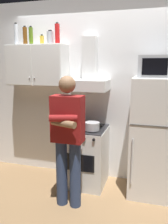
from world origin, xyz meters
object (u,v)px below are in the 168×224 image
microwave (158,66)px  bottle_beer_brown (25,36)px  range_hood (88,76)px  bottle_olive_oil (31,36)px  person_standing (68,137)px  refrigerator (154,138)px  bottle_soda_red (57,34)px  bottle_spice_jar (42,40)px  cooking_pot (92,126)px  bottle_canister_steel (50,38)px  stove_oven (86,156)px  upper_cabinet (37,65)px  bottle_vodka_clear (16,34)px

microwave → bottle_beer_brown: (-1.94, 0.12, 0.44)m
range_hood → bottle_olive_oil: 1.06m
person_standing → bottle_olive_oil: 1.70m
refrigerator → bottle_olive_oil: bearing=175.6°
refrigerator → bottle_soda_red: size_ratio=5.37×
microwave → bottle_spice_jar: bottle_spice_jar is taller
cooking_pot → bottle_canister_steel: size_ratio=1.51×
microwave → bottle_soda_red: 1.49m
stove_oven → cooking_pot: cooking_pot is taller
range_hood → person_standing: size_ratio=0.46×
microwave → bottle_canister_steel: bottle_canister_steel is taller
range_hood → upper_cabinet: bearing=-179.9°
stove_oven → range_hood: (0.00, 0.13, 1.16)m
refrigerator → bottle_canister_steel: (-1.53, 0.15, 1.34)m
cooking_pot → bottle_vodka_clear: size_ratio=0.96×
upper_cabinet → bottle_beer_brown: 0.47m
microwave → person_standing: 1.45m
range_hood → stove_oven: bearing=-90.0°
range_hood → bottle_olive_oil: bottle_olive_oil is taller
microwave → bottle_soda_red: bottle_soda_red is taller
bottle_vodka_clear → bottle_soda_red: bearing=3.1°
upper_cabinet → bottle_olive_oil: 0.44m
upper_cabinet → microwave: upper_cabinet is taller
bottle_soda_red → bottle_spice_jar: size_ratio=2.08×
bottle_beer_brown → bottle_vodka_clear: size_ratio=0.87×
microwave → stove_oven: bearing=-178.8°
stove_oven → cooking_pot: size_ratio=2.88×
bottle_spice_jar → bottle_vodka_clear: bottle_vodka_clear is taller
person_standing → refrigerator: bearing=31.2°
microwave → bottle_olive_oil: bearing=176.2°
range_hood → bottle_beer_brown: bottle_beer_brown is taller
range_hood → refrigerator: bearing=-7.5°
range_hood → bottle_canister_steel: bearing=177.9°
refrigerator → bottle_olive_oil: size_ratio=5.96×
microwave → bottle_vodka_clear: 2.11m
bottle_soda_red → bottle_olive_oil: bottle_soda_red is taller
stove_oven → person_standing: size_ratio=0.53×
range_hood → person_standing: range_hood is taller
bottle_spice_jar → microwave: bearing=-4.4°
bottle_olive_oil → bottle_spice_jar: size_ratio=1.87×
cooking_pot → bottle_olive_oil: 1.63m
range_hood → bottle_vodka_clear: (-1.11, -0.03, 0.60)m
stove_oven → person_standing: 0.77m
upper_cabinet → microwave: bearing=-3.5°
microwave → upper_cabinet: bearing=176.5°
bottle_soda_red → bottle_beer_brown: size_ratio=1.08×
bottle_canister_steel → bottle_olive_oil: 0.31m
stove_oven → bottle_vodka_clear: bearing=175.1°
cooking_pot → stove_oven: bearing=137.5°
refrigerator → bottle_canister_steel: size_ratio=7.96×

